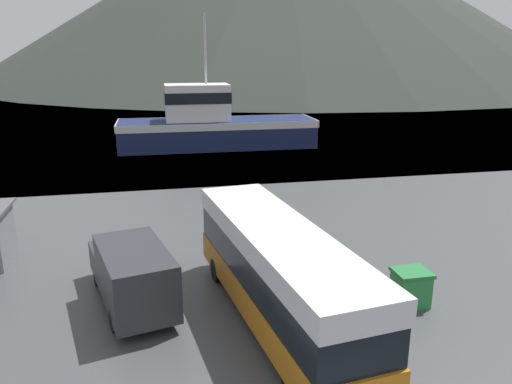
# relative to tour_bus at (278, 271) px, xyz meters

# --- Properties ---
(water_surface) EXTENTS (240.00, 240.00, 0.00)m
(water_surface) POSITION_rel_tour_bus_xyz_m (-0.10, 137.28, -1.86)
(water_surface) COLOR slate
(water_surface) RESTS_ON ground
(tour_bus) EXTENTS (3.79, 10.82, 3.31)m
(tour_bus) POSITION_rel_tour_bus_xyz_m (0.00, 0.00, 0.00)
(tour_bus) COLOR #B26614
(tour_bus) RESTS_ON ground
(delivery_van) EXTENTS (3.35, 6.08, 2.29)m
(delivery_van) POSITION_rel_tour_bus_xyz_m (-4.66, 2.22, -0.64)
(delivery_van) COLOR #2D2D33
(delivery_van) RESTS_ON ground
(fishing_boat) EXTENTS (17.86, 5.23, 11.72)m
(fishing_boat) POSITION_rel_tour_bus_xyz_m (1.77, 31.07, 0.24)
(fishing_boat) COLOR #19234C
(fishing_boat) RESTS_ON water_surface
(storage_bin) EXTENTS (1.24, 1.08, 1.28)m
(storage_bin) POSITION_rel_tour_bus_xyz_m (4.86, 0.24, -1.20)
(storage_bin) COLOR #287F3D
(storage_bin) RESTS_ON ground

